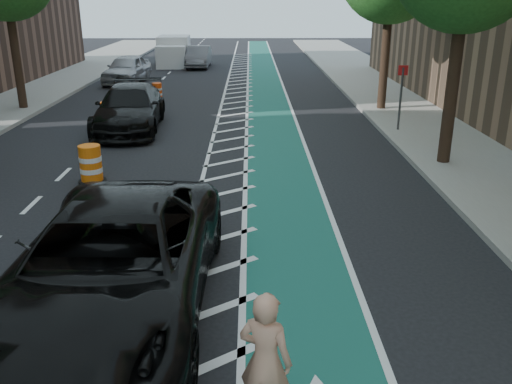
{
  "coord_description": "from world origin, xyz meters",
  "views": [
    {
      "loc": [
        2.14,
        -7.54,
        4.81
      ],
      "look_at": [
        2.25,
        2.65,
        1.1
      ],
      "focal_mm": 38.0,
      "sensor_mm": 36.0,
      "label": 1
    }
  ],
  "objects_px": {
    "suv_far": "(130,108)",
    "barrel_a": "(91,165)",
    "suv_near": "(113,264)",
    "skateboarder": "(266,361)"
  },
  "relations": [
    {
      "from": "suv_far",
      "to": "skateboarder",
      "type": "bearing_deg",
      "value": -76.09
    },
    {
      "from": "skateboarder",
      "to": "suv_near",
      "type": "height_order",
      "value": "skateboarder"
    },
    {
      "from": "suv_far",
      "to": "barrel_a",
      "type": "distance_m",
      "value": 6.16
    },
    {
      "from": "barrel_a",
      "to": "suv_near",
      "type": "bearing_deg",
      "value": -71.56
    },
    {
      "from": "suv_near",
      "to": "suv_far",
      "type": "bearing_deg",
      "value": 101.88
    },
    {
      "from": "barrel_a",
      "to": "skateboarder",
      "type": "bearing_deg",
      "value": -63.69
    },
    {
      "from": "skateboarder",
      "to": "suv_near",
      "type": "bearing_deg",
      "value": -24.21
    },
    {
      "from": "suv_near",
      "to": "skateboarder",
      "type": "bearing_deg",
      "value": -46.21
    },
    {
      "from": "suv_near",
      "to": "barrel_a",
      "type": "xyz_separation_m",
      "value": [
        -2.2,
        6.6,
        -0.41
      ]
    },
    {
      "from": "suv_near",
      "to": "suv_far",
      "type": "relative_size",
      "value": 1.15
    }
  ]
}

